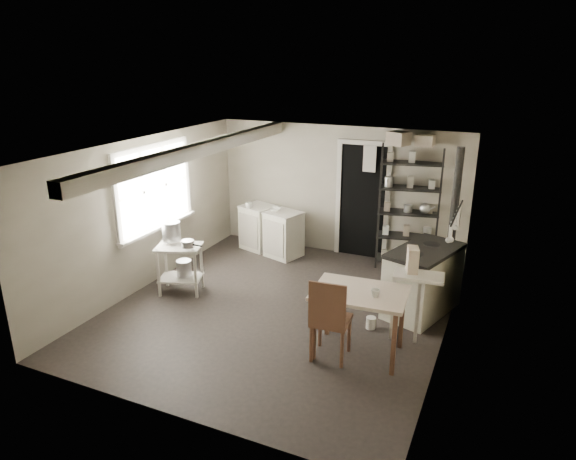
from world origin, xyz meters
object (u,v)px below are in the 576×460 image
at_px(prep_table, 180,267).
at_px(work_table, 358,325).
at_px(stockpot, 171,231).
at_px(stove, 423,283).
at_px(shelf_rack, 408,213).
at_px(chair, 331,320).
at_px(base_cabinets, 271,228).
at_px(flour_sack, 400,260).

relative_size(prep_table, work_table, 0.69).
height_order(stockpot, stove, stockpot).
xyz_separation_m(shelf_rack, stove, (0.56, -1.54, -0.51)).
relative_size(prep_table, stove, 0.63).
bearing_deg(chair, stockpot, 159.63).
distance_m(base_cabinets, flour_sack, 2.38).
height_order(stove, work_table, stove).
height_order(shelf_rack, chair, shelf_rack).
distance_m(chair, flour_sack, 2.84).
bearing_deg(base_cabinets, prep_table, -86.67).
relative_size(base_cabinets, work_table, 1.15).
relative_size(base_cabinets, flour_sack, 2.64).
bearing_deg(flour_sack, chair, -94.15).
relative_size(stove, work_table, 1.10).
bearing_deg(base_cabinets, chair, -35.53).
bearing_deg(chair, stove, 59.86).
distance_m(prep_table, flour_sack, 3.55).
xyz_separation_m(shelf_rack, work_table, (0.06, -2.94, -0.57)).
bearing_deg(base_cabinets, work_table, -30.03).
bearing_deg(flour_sack, base_cabinets, 179.65).
xyz_separation_m(chair, flour_sack, (0.21, 2.82, -0.24)).
bearing_deg(shelf_rack, chair, -106.46).
relative_size(base_cabinets, shelf_rack, 0.60).
distance_m(shelf_rack, flour_sack, 0.78).
bearing_deg(flour_sack, prep_table, -144.36).
xyz_separation_m(base_cabinets, shelf_rack, (2.38, 0.31, 0.49)).
height_order(base_cabinets, stove, stove).
distance_m(stove, chair, 1.79).
bearing_deg(prep_table, chair, -15.79).
bearing_deg(chair, shelf_rack, 81.71).
bearing_deg(work_table, base_cabinets, 132.87).
xyz_separation_m(work_table, flour_sack, (-0.07, 2.62, -0.14)).
distance_m(prep_table, stove, 3.56).
bearing_deg(stove, flour_sack, 133.09).
height_order(work_table, flour_sack, work_table).
xyz_separation_m(base_cabinets, work_table, (2.44, -2.63, -0.08)).
bearing_deg(base_cabinets, stove, -5.53).
distance_m(stockpot, chair, 2.98).
relative_size(stove, flour_sack, 2.53).
distance_m(base_cabinets, shelf_rack, 2.45).
bearing_deg(prep_table, stove, 13.91).
xyz_separation_m(base_cabinets, stove, (2.94, -1.23, -0.02)).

